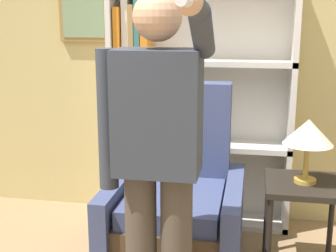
{
  "coord_description": "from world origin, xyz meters",
  "views": [
    {
      "loc": [
        0.34,
        -1.55,
        1.58
      ],
      "look_at": [
        -0.09,
        0.77,
        1.01
      ],
      "focal_mm": 50.0,
      "sensor_mm": 36.0,
      "label": 1
    }
  ],
  "objects": [
    {
      "name": "wall_back",
      "position": [
        -0.01,
        2.03,
        1.4
      ],
      "size": [
        8.0,
        0.11,
        2.8
      ],
      "color": "tan",
      "rests_on": "ground_plane"
    },
    {
      "name": "bookcase",
      "position": [
        -0.21,
        1.87,
        0.91
      ],
      "size": [
        1.36,
        0.28,
        1.86
      ],
      "color": "silver",
      "rests_on": "ground_plane"
    },
    {
      "name": "person_standing",
      "position": [
        -0.08,
        0.43,
        0.95
      ],
      "size": [
        0.53,
        0.78,
        1.68
      ],
      "color": "#473D33",
      "rests_on": "ground_plane"
    },
    {
      "name": "table_lamp",
      "position": [
        0.67,
        1.22,
        0.89
      ],
      "size": [
        0.3,
        0.3,
        0.39
      ],
      "color": "gold",
      "rests_on": "side_table"
    },
    {
      "name": "side_table",
      "position": [
        0.67,
        1.22,
        0.49
      ],
      "size": [
        0.47,
        0.47,
        0.59
      ],
      "color": "black",
      "rests_on": "ground_plane"
    },
    {
      "name": "armchair",
      "position": [
        -0.11,
        1.17,
        0.35
      ],
      "size": [
        0.81,
        0.87,
        1.15
      ],
      "color": "#4C3823",
      "rests_on": "ground_plane"
    }
  ]
}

